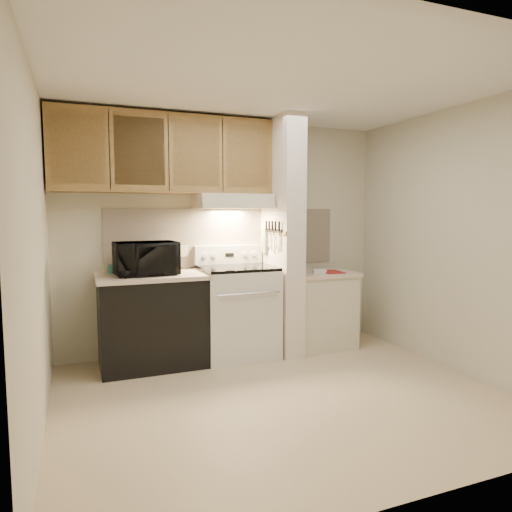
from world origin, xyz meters
TOP-DOWN VIEW (x-y plane):
  - floor at (0.00, 0.00)m, footprint 3.60×3.60m
  - ceiling at (0.00, 0.00)m, footprint 3.60×3.60m
  - wall_back at (0.00, 1.50)m, footprint 3.60×2.50m
  - wall_left at (-1.80, 0.00)m, footprint 0.02×3.00m
  - wall_right at (1.80, 0.00)m, footprint 0.02×3.00m
  - backsplash at (0.00, 1.49)m, footprint 2.60×0.02m
  - range_body at (0.00, 1.16)m, footprint 0.76×0.65m
  - oven_window at (0.00, 0.84)m, footprint 0.50×0.01m
  - oven_handle at (0.00, 0.80)m, footprint 0.65×0.02m
  - cooktop at (0.00, 1.16)m, footprint 0.74×0.64m
  - range_backguard at (0.00, 1.44)m, footprint 0.76×0.08m
  - range_display at (0.00, 1.40)m, footprint 0.10×0.01m
  - range_knob_left_outer at (-0.28, 1.40)m, footprint 0.05×0.02m
  - range_knob_left_inner at (-0.18, 1.40)m, footprint 0.05×0.02m
  - range_knob_right_inner at (0.18, 1.40)m, footprint 0.05×0.02m
  - range_knob_right_outer at (0.28, 1.40)m, footprint 0.05×0.02m
  - dishwasher_front at (-0.88, 1.17)m, footprint 1.00×0.63m
  - left_countertop at (-0.88, 1.17)m, footprint 1.04×0.67m
  - spoon_rest at (-0.68, 1.36)m, footprint 0.21×0.09m
  - teal_jar at (-1.23, 1.39)m, footprint 0.08×0.08m
  - outlet at (-0.48, 1.48)m, footprint 0.08×0.01m
  - microwave at (-0.93, 1.15)m, footprint 0.61×0.44m
  - partition_pillar at (0.51, 1.15)m, footprint 0.22×0.70m
  - pillar_trim at (0.39, 1.15)m, footprint 0.01×0.70m
  - knife_strip at (0.39, 1.10)m, footprint 0.02×0.42m
  - knife_blade_a at (0.38, 0.95)m, footprint 0.01×0.03m
  - knife_handle_a at (0.38, 0.93)m, footprint 0.02×0.02m
  - knife_blade_b at (0.38, 1.01)m, footprint 0.01×0.04m
  - knife_handle_b at (0.38, 1.02)m, footprint 0.02×0.02m
  - knife_blade_c at (0.38, 1.10)m, footprint 0.01×0.04m
  - knife_handle_c at (0.38, 1.10)m, footprint 0.02×0.02m
  - knife_blade_d at (0.38, 1.19)m, footprint 0.01×0.04m
  - knife_handle_d at (0.38, 1.18)m, footprint 0.02×0.02m
  - knife_blade_e at (0.38, 1.26)m, footprint 0.01×0.04m
  - knife_handle_e at (0.38, 1.26)m, footprint 0.02×0.02m
  - oven_mitt at (0.38, 1.32)m, footprint 0.03×0.11m
  - right_cab_base at (0.97, 1.15)m, footprint 0.70×0.60m
  - right_countertop at (0.97, 1.15)m, footprint 0.74×0.64m
  - red_folder at (1.07, 1.04)m, footprint 0.23×0.30m
  - white_box at (0.92, 1.05)m, footprint 0.16×0.13m
  - range_hood at (0.00, 1.28)m, footprint 0.78×0.44m
  - hood_lip at (0.00, 1.07)m, footprint 0.78×0.04m
  - upper_cabinets at (-0.69, 1.32)m, footprint 2.18×0.33m
  - cab_door_a at (-1.51, 1.17)m, footprint 0.46×0.01m
  - cab_gap_a at (-1.23, 1.16)m, footprint 0.01×0.01m
  - cab_door_b at (-0.96, 1.17)m, footprint 0.46×0.01m
  - cab_gap_b at (-0.69, 1.16)m, footprint 0.01×0.01m
  - cab_door_c at (-0.42, 1.17)m, footprint 0.46×0.01m
  - cab_gap_c at (-0.14, 1.16)m, footprint 0.01×0.01m
  - cab_door_d at (0.13, 1.17)m, footprint 0.46×0.01m

SIDE VIEW (x-z plane):
  - floor at x=0.00m, z-range 0.00..0.00m
  - right_cab_base at x=0.97m, z-range 0.00..0.81m
  - dishwasher_front at x=-0.88m, z-range 0.00..0.87m
  - range_body at x=0.00m, z-range 0.00..0.92m
  - oven_window at x=0.00m, z-range 0.35..0.65m
  - oven_handle at x=0.00m, z-range 0.71..0.73m
  - right_countertop at x=0.97m, z-range 0.81..0.85m
  - red_folder at x=1.07m, z-range 0.85..0.86m
  - white_box at x=0.92m, z-range 0.85..0.89m
  - left_countertop at x=-0.88m, z-range 0.87..0.91m
  - spoon_rest at x=-0.68m, z-range 0.91..0.92m
  - cooktop at x=0.00m, z-range 0.92..0.95m
  - teal_jar at x=-1.23m, z-range 0.91..1.00m
  - range_backguard at x=0.00m, z-range 0.95..1.15m
  - range_display at x=0.00m, z-range 1.03..1.07m
  - range_knob_left_outer at x=-0.28m, z-range 1.03..1.07m
  - range_knob_left_inner at x=-0.18m, z-range 1.03..1.07m
  - range_knob_right_inner at x=0.18m, z-range 1.03..1.07m
  - range_knob_right_outer at x=0.28m, z-range 1.03..1.07m
  - microwave at x=-0.93m, z-range 0.91..1.23m
  - outlet at x=-0.48m, z-range 1.04..1.16m
  - knife_blade_c at x=0.38m, z-range 1.10..1.30m
  - oven_mitt at x=0.38m, z-range 1.07..1.33m
  - knife_blade_b at x=0.38m, z-range 1.12..1.30m
  - knife_blade_e at x=0.38m, z-range 1.12..1.30m
  - knife_blade_a at x=0.38m, z-range 1.14..1.30m
  - knife_blade_d at x=0.38m, z-range 1.14..1.30m
  - backsplash at x=0.00m, z-range 0.92..1.55m
  - wall_back at x=0.00m, z-range 1.24..1.26m
  - wall_left at x=-1.80m, z-range 0.00..2.50m
  - wall_right at x=1.80m, z-range 0.00..2.50m
  - partition_pillar at x=0.51m, z-range 0.00..2.50m
  - pillar_trim at x=0.39m, z-range 1.28..1.32m
  - knife_strip at x=0.39m, z-range 1.30..1.34m
  - knife_handle_a at x=0.38m, z-range 1.32..1.42m
  - knife_handle_b at x=0.38m, z-range 1.32..1.42m
  - knife_handle_c at x=0.38m, z-range 1.32..1.42m
  - knife_handle_d at x=0.38m, z-range 1.32..1.42m
  - knife_handle_e at x=0.38m, z-range 1.32..1.42m
  - hood_lip at x=0.00m, z-range 1.55..1.61m
  - range_hood at x=0.00m, z-range 1.55..1.70m
  - upper_cabinets at x=-0.69m, z-range 1.70..2.47m
  - cab_door_a at x=-1.51m, z-range 1.77..2.40m
  - cab_gap_a at x=-1.23m, z-range 1.72..2.45m
  - cab_door_b at x=-0.96m, z-range 1.77..2.40m
  - cab_gap_b at x=-0.69m, z-range 1.72..2.45m
  - cab_door_c at x=-0.42m, z-range 1.77..2.40m
  - cab_gap_c at x=-0.14m, z-range 1.72..2.45m
  - cab_door_d at x=0.13m, z-range 1.77..2.40m
  - ceiling at x=0.00m, z-range 2.50..2.50m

